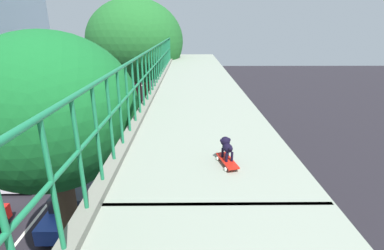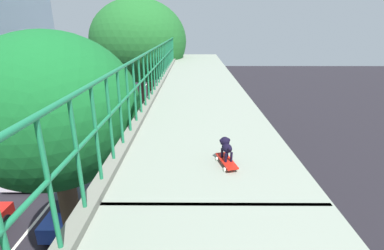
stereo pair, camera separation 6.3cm
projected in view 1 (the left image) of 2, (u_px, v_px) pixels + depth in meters
name	position (u px, v px, depth m)	size (l,w,h in m)	color
green_railing	(60.00, 226.00, 2.37)	(0.20, 35.47, 1.32)	slate
car_blue_fifth	(78.00, 202.00, 12.82)	(1.95, 4.52, 1.48)	#1E3A95
car_white_sixth	(32.00, 167.00, 15.99)	(1.91, 3.84, 1.47)	silver
car_silver_seventh	(118.00, 142.00, 19.35)	(1.77, 4.28, 1.45)	#B6B7C0
city_bus	(99.00, 94.00, 27.93)	(2.75, 10.20, 3.32)	white
roadside_tree_mid	(51.00, 114.00, 7.24)	(4.48, 4.48, 8.18)	#473627
roadside_tree_far	(135.00, 42.00, 17.66)	(5.97, 5.97, 9.89)	#4E322A
roadside_tree_farthest	(145.00, 43.00, 21.73)	(5.07, 5.07, 9.12)	#493720
toy_skateboard	(227.00, 161.00, 4.10)	(0.30, 0.56, 0.08)	red
small_dog	(227.00, 146.00, 4.10)	(0.20, 0.33, 0.31)	black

